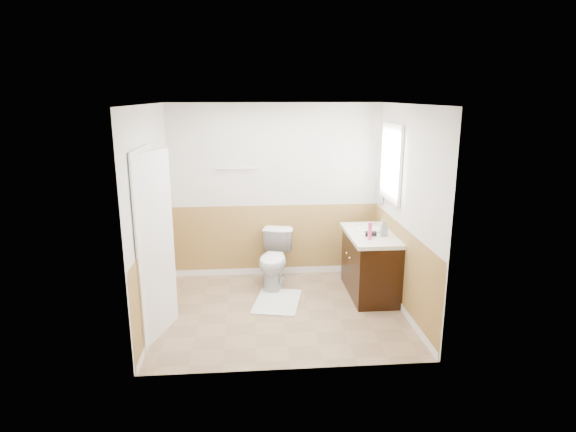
{
  "coord_description": "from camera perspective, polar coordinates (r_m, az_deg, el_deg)",
  "views": [
    {
      "loc": [
        -0.38,
        -5.43,
        2.6
      ],
      "look_at": [
        0.1,
        0.25,
        1.15
      ],
      "focal_mm": 29.79,
      "sensor_mm": 36.0,
      "label": 1
    }
  ],
  "objects": [
    {
      "name": "faucet",
      "position": [
        6.5,
        11.19,
        -1.01
      ],
      "size": [
        0.02,
        0.02,
        0.14
      ],
      "primitive_type": "cylinder",
      "color": "silver",
      "rests_on": "countertop"
    },
    {
      "name": "window_frame",
      "position": [
        6.36,
        12.21,
        6.26
      ],
      "size": [
        0.04,
        0.8,
        1.0
      ],
      "primitive_type": "cube",
      "color": "white",
      "rests_on": "wall_right"
    },
    {
      "name": "wainscot_back",
      "position": [
        7.05,
        -1.52,
        -3.07
      ],
      "size": [
        3.0,
        0.0,
        3.0
      ],
      "primitive_type": "plane",
      "rotation": [
        1.57,
        0.0,
        0.0
      ],
      "color": "#9F7B3F",
      "rests_on": "floor"
    },
    {
      "name": "towel_bar",
      "position": [
        6.76,
        -6.25,
        5.67
      ],
      "size": [
        0.62,
        0.02,
        0.02
      ],
      "primitive_type": "cylinder",
      "rotation": [
        0.0,
        1.57,
        0.0
      ],
      "color": "silver",
      "rests_on": "wall_back"
    },
    {
      "name": "vanity_knob_right",
      "position": [
        6.44,
        7.03,
        -4.41
      ],
      "size": [
        0.03,
        0.03,
        0.03
      ],
      "primitive_type": "sphere",
      "color": "silver",
      "rests_on": "vanity_cabinet"
    },
    {
      "name": "wall_back",
      "position": [
        6.88,
        -1.57,
        2.94
      ],
      "size": [
        3.0,
        0.0,
        3.0
      ],
      "primitive_type": "plane",
      "rotation": [
        1.57,
        0.0,
        0.0
      ],
      "color": "silver",
      "rests_on": "floor"
    },
    {
      "name": "door_knob",
      "position": [
        5.65,
        -14.42,
        -3.19
      ],
      "size": [
        0.06,
        0.06,
        0.06
      ],
      "primitive_type": "sphere",
      "color": "silver",
      "rests_on": "door"
    },
    {
      "name": "vanity_cabinet",
      "position": [
        6.47,
        9.79,
        -5.85
      ],
      "size": [
        0.55,
        1.1,
        0.8
      ],
      "primitive_type": "cube",
      "color": "black",
      "rests_on": "floor"
    },
    {
      "name": "window_glass",
      "position": [
        6.36,
        12.35,
        6.25
      ],
      "size": [
        0.01,
        0.7,
        0.9
      ],
      "primitive_type": "cube",
      "color": "white",
      "rests_on": "wall_right"
    },
    {
      "name": "bath_mat",
      "position": [
        6.26,
        -1.29,
        -10.17
      ],
      "size": [
        0.71,
        0.9,
        0.02
      ],
      "primitive_type": "cube",
      "rotation": [
        0.0,
        0.0,
        -0.22
      ],
      "color": "silver",
      "rests_on": "floor"
    },
    {
      "name": "wainscot_left",
      "position": [
        5.93,
        -15.38,
        -7.02
      ],
      "size": [
        0.0,
        2.6,
        2.6
      ],
      "primitive_type": "plane",
      "rotation": [
        1.57,
        0.0,
        1.57
      ],
      "color": "#9F7B3F",
      "rests_on": "floor"
    },
    {
      "name": "vanity_knob_left",
      "position": [
        6.26,
        7.4,
        -4.99
      ],
      "size": [
        0.03,
        0.03,
        0.03
      ],
      "primitive_type": "sphere",
      "color": "silver",
      "rests_on": "vanity_cabinet"
    },
    {
      "name": "soap_dispenser",
      "position": [
        6.21,
        11.37,
        -1.47
      ],
      "size": [
        0.1,
        0.1,
        0.19
      ],
      "primitive_type": "imported",
      "rotation": [
        0.0,
        0.0,
        -0.1
      ],
      "color": "gray",
      "rests_on": "countertop"
    },
    {
      "name": "door_frame",
      "position": [
        5.34,
        -16.48,
        -3.44
      ],
      "size": [
        0.02,
        0.92,
        2.1
      ],
      "primitive_type": "cube",
      "color": "white",
      "rests_on": "wall_left"
    },
    {
      "name": "wall_right",
      "position": [
        5.91,
        13.87,
        0.63
      ],
      "size": [
        0.0,
        3.0,
        3.0
      ],
      "primitive_type": "plane",
      "rotation": [
        1.57,
        0.0,
        -1.57
      ],
      "color": "silver",
      "rests_on": "floor"
    },
    {
      "name": "ceiling",
      "position": [
        5.45,
        -0.85,
        13.21
      ],
      "size": [
        3.0,
        3.0,
        0.0
      ],
      "primitive_type": "plane",
      "rotation": [
        3.14,
        0.0,
        0.0
      ],
      "color": "white",
      "rests_on": "floor"
    },
    {
      "name": "hair_dryer_body",
      "position": [
        6.18,
        9.84,
        -2.07
      ],
      "size": [
        0.14,
        0.07,
        0.07
      ],
      "primitive_type": "cylinder",
      "rotation": [
        0.0,
        1.57,
        0.0
      ],
      "color": "black",
      "rests_on": "countertop"
    },
    {
      "name": "tp_holder_bar",
      "position": [
        6.93,
        -2.33,
        -1.66
      ],
      "size": [
        0.14,
        0.02,
        0.02
      ],
      "primitive_type": "cylinder",
      "rotation": [
        0.0,
        1.57,
        0.0
      ],
      "color": "silver",
      "rests_on": "wall_back"
    },
    {
      "name": "sink_basin",
      "position": [
        6.46,
        9.63,
        -1.56
      ],
      "size": [
        0.36,
        0.36,
        0.02
      ],
      "primitive_type": "cylinder",
      "color": "white",
      "rests_on": "countertop"
    },
    {
      "name": "countertop",
      "position": [
        6.33,
        9.86,
        -2.23
      ],
      "size": [
        0.6,
        1.15,
        0.05
      ],
      "primitive_type": "cube",
      "color": "white",
      "rests_on": "vanity_cabinet"
    },
    {
      "name": "wainscot_right",
      "position": [
        6.12,
        13.35,
        -6.22
      ],
      "size": [
        0.0,
        2.6,
        2.6
      ],
      "primitive_type": "plane",
      "rotation": [
        1.57,
        0.0,
        -1.57
      ],
      "color": "#9F7B3F",
      "rests_on": "floor"
    },
    {
      "name": "tp_sheet",
      "position": [
        6.96,
        -2.32,
        -2.53
      ],
      "size": [
        0.1,
        0.01,
        0.16
      ],
      "primitive_type": "cube",
      "color": "white",
      "rests_on": "tp_roll"
    },
    {
      "name": "wall_left",
      "position": [
        5.71,
        -15.99,
        0.03
      ],
      "size": [
        0.0,
        3.0,
        3.0
      ],
      "primitive_type": "plane",
      "rotation": [
        1.57,
        0.0,
        1.57
      ],
      "color": "silver",
      "rests_on": "floor"
    },
    {
      "name": "mirror_panel",
      "position": [
        6.87,
        10.94,
        5.21
      ],
      "size": [
        0.02,
        0.35,
        0.9
      ],
      "primitive_type": "cube",
      "color": "silver",
      "rests_on": "wall_right"
    },
    {
      "name": "floor",
      "position": [
        6.04,
        -0.76,
        -11.26
      ],
      "size": [
        3.0,
        3.0,
        0.0
      ],
      "primitive_type": "plane",
      "color": "#8C7051",
      "rests_on": "ground"
    },
    {
      "name": "lotion_bottle",
      "position": [
        6.01,
        9.76,
        -1.79
      ],
      "size": [
        0.05,
        0.05,
        0.22
      ],
      "primitive_type": "cylinder",
      "color": "#E73B8A",
      "rests_on": "countertop"
    },
    {
      "name": "tp_roll",
      "position": [
        6.93,
        -2.33,
        -1.66
      ],
      "size": [
        0.1,
        0.11,
        0.11
      ],
      "primitive_type": "cylinder",
      "rotation": [
        0.0,
        1.57,
        0.0
      ],
      "color": "white",
      "rests_on": "tp_holder_bar"
    },
    {
      "name": "wall_front",
      "position": [
        4.37,
        0.41,
        -3.74
      ],
      "size": [
        3.0,
        0.0,
        3.0
      ],
      "primitive_type": "plane",
      "rotation": [
        -1.57,
        0.0,
        0.0
      ],
      "color": "silver",
      "rests_on": "floor"
    },
    {
      "name": "wainscot_front",
      "position": [
        4.66,
        0.38,
        -12.5
      ],
      "size": [
        3.0,
        0.0,
        3.0
      ],
      "primitive_type": "plane",
      "rotation": [
        -1.57,
        0.0,
        0.0
      ],
      "color": "#9F7B3F",
      "rests_on": "floor"
    },
    {
      "name": "toilet",
      "position": [
        6.65,
        -1.61,
        -5.19
      ],
      "size": [
        0.58,
        0.83,
        0.77
      ],
      "primitive_type": "imported",
      "rotation": [
        0.0,
        0.0,
        -0.22
      ],
      "color": "white",
      "rests_on": "floor"
    },
    {
      "name": "hair_dryer_handle",
      "position": [
        6.18,
        9.55,
        -2.33
      ],
      "size": [
        0.03,
        0.03,
        0.07
      ],
      "primitive_type": "cylinder",
      "color": "black",
      "rests_on": "countertop"
    },
    {
      "name": "door",
      "position": [
        5.33,
        -15.67,
        -3.54
      ],
      "size": [
        0.29,
        0.78,
        2.04
      ],
      "primitive_type": "cube",
      "rotation": [
        0.0,
        0.0,
        -0.31
      ],
      "color": "white",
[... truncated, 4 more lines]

